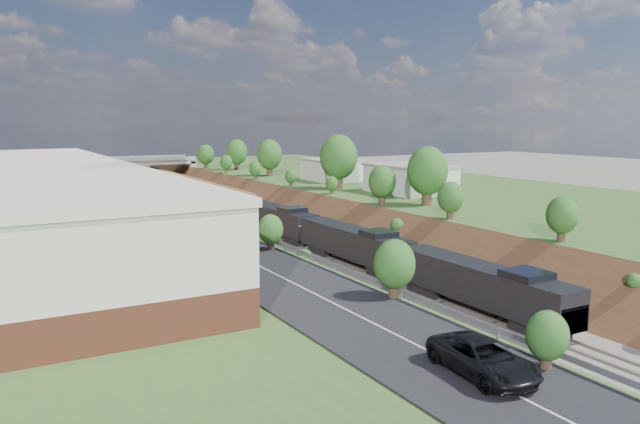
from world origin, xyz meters
TOP-DOWN VIEW (x-y plane):
  - ground at (0.00, 0.00)m, footprint 400.00×400.00m
  - platform_right at (33.00, 60.00)m, footprint 44.00×180.00m
  - embankment_left at (-11.00, 60.00)m, footprint 10.00×180.00m
  - embankment_right at (11.00, 60.00)m, footprint 10.00×180.00m
  - rail_left_track at (-2.60, 60.00)m, footprint 1.58×180.00m
  - rail_right_track at (2.60, 60.00)m, footprint 1.58×180.00m
  - road at (-15.50, 60.00)m, footprint 8.00×180.00m
  - guardrail at (-11.40, 59.80)m, footprint 0.10×171.00m
  - commercial_building at (-28.00, 38.00)m, footprint 14.30×62.30m
  - overpass at (0.00, 122.00)m, footprint 24.50×8.30m
  - white_building_near at (23.50, 52.00)m, footprint 9.00×12.00m
  - white_building_far at (23.00, 74.00)m, footprint 8.00×10.00m
  - tree_right_large at (17.00, 40.00)m, footprint 5.25×5.25m
  - tree_left_crest at (-11.80, 20.00)m, footprint 2.45×2.45m
  - freight_train at (2.60, 79.51)m, footprint 3.14×142.81m
  - suv at (-15.27, -3.65)m, footprint 2.97×5.71m

SIDE VIEW (x-z plane):
  - ground at x=0.00m, z-range 0.00..0.00m
  - embankment_left at x=-11.00m, z-range -5.00..5.00m
  - embankment_right at x=11.00m, z-range -5.00..5.00m
  - rail_left_track at x=-2.60m, z-range 0.00..0.18m
  - rail_right_track at x=2.60m, z-range 0.00..0.18m
  - platform_right at x=33.00m, z-range 0.00..5.00m
  - freight_train at x=2.60m, z-range 0.32..4.98m
  - overpass at x=0.00m, z-range 1.22..8.62m
  - road at x=-15.50m, z-range 5.00..5.10m
  - guardrail at x=-11.40m, z-range 5.20..5.90m
  - suv at x=-15.27m, z-range 5.10..6.64m
  - white_building_far at x=23.00m, z-range 5.00..8.60m
  - white_building_near at x=23.50m, z-range 5.00..9.00m
  - tree_left_crest at x=-11.80m, z-range 5.26..8.82m
  - commercial_building at x=-28.00m, z-range 5.01..12.01m
  - tree_right_large at x=17.00m, z-range 5.58..13.19m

